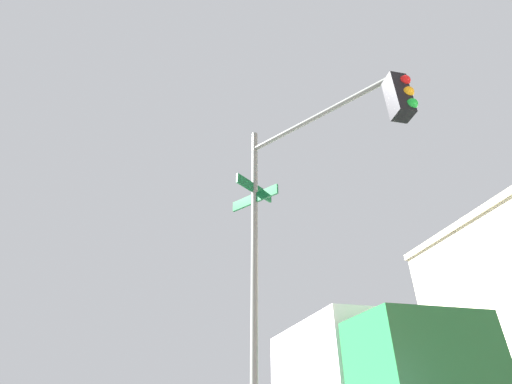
{
  "coord_description": "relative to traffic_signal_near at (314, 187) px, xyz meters",
  "views": [
    {
      "loc": [
        -1.54,
        -7.74,
        1.31
      ],
      "look_at": [
        -7.68,
        -6.5,
        5.05
      ],
      "focal_mm": 25.17,
      "sensor_mm": 36.0,
      "label": 1
    }
  ],
  "objects": [
    {
      "name": "box_truck_second",
      "position": [
        -5.51,
        2.83,
        -2.55
      ],
      "size": [
        7.98,
        2.75,
        3.47
      ],
      "color": "#19592D",
      "rests_on": "ground_plane"
    },
    {
      "name": "traffic_signal_near",
      "position": [
        0.0,
        0.0,
        0.0
      ],
      "size": [
        2.96,
        2.4,
        6.27
      ],
      "color": "slate",
      "rests_on": "ground_plane"
    }
  ]
}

